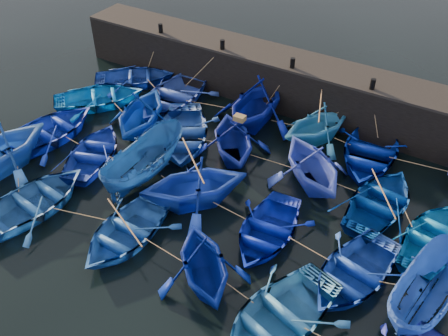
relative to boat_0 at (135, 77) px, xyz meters
The scene contains 33 objects.
ground 11.73m from the boat_0, 42.05° to the right, with size 120.00×120.00×0.00m, color black.
quay_wall 9.13m from the boat_0, 16.93° to the left, with size 26.00×2.50×2.50m, color black.
quay_top 9.34m from the boat_0, 16.93° to the left, with size 26.00×2.50×0.12m, color black.
bollard_0 3.06m from the boat_0, 68.09° to the left, with size 0.24×0.24×0.50m, color black.
bollard_1 5.57m from the boat_0, 20.41° to the left, with size 0.24×0.24×0.50m, color black.
bollard_2 9.20m from the boat_0, 11.37° to the left, with size 0.24×0.24×0.50m, color black.
bollard_3 13.05m from the boat_0, ahead, with size 0.24×0.24×0.50m, color black.
boat_0 is the anchor object (origin of this frame).
boat_1 3.18m from the boat_0, 13.09° to the right, with size 3.83×5.35×1.11m, color #2B45A7.
boat_2 7.78m from the boat_0, ahead, with size 4.19×4.86×2.56m, color #030F76.
boat_3 10.96m from the boat_0, ahead, with size 3.37×3.91×2.06m, color #2B7AC5.
boat_4 13.59m from the boat_0, ahead, with size 3.66×5.11×1.06m, color navy.
boat_6 2.74m from the boat_0, 94.00° to the right, with size 3.31×4.63×0.96m, color blue.
boat_7 4.95m from the boat_0, 46.58° to the right, with size 3.83×4.44×2.34m, color #083496.
boat_8 6.41m from the boat_0, 30.44° to the right, with size 3.64×5.09×1.06m, color #2853B2.
boat_9 8.80m from the boat_0, 20.43° to the right, with size 3.57×4.14×2.18m, color navy.
boat_10 12.38m from the boat_0, 13.75° to the right, with size 3.68×4.27×2.25m, color blue.
boat_11 15.36m from the boat_0, 11.22° to the right, with size 3.21×4.49×0.93m, color navy.
boat_12 17.83m from the boat_0, 12.41° to the right, with size 3.13×4.38×0.91m, color #0968B9.
boat_13 6.33m from the boat_0, 90.51° to the right, with size 3.55×4.96×1.03m, color #0D259B.
boat_14 7.10m from the boat_0, 65.79° to the right, with size 3.03×4.23×0.88m, color #132C96.
boat_15 8.52m from the boat_0, 47.91° to the right, with size 1.81×4.80×1.86m, color navy.
boat_16 10.76m from the boat_0, 37.81° to the right, with size 3.80×4.40×2.32m, color #112F9A.
boat_17 13.64m from the boat_0, 29.58° to the right, with size 3.01×4.21×0.87m, color #041799.
boat_18 16.88m from the boat_0, 24.49° to the right, with size 3.17×4.43×0.92m, color navy.
boat_19 18.96m from the boat_0, 21.11° to the right, with size 1.70×4.52×1.75m, color #214799.
boat_21 10.66m from the boat_0, 72.74° to the right, with size 3.39×4.74×0.98m, color #205695.
boat_22 12.05m from the boat_0, 52.37° to the right, with size 3.15×4.40×0.91m, color #1A4D95.
boat_23 14.68m from the boat_0, 41.52° to the right, with size 3.26×3.78×1.99m, color #001374.
boat_24 17.13m from the boat_0, 35.51° to the right, with size 3.43×4.79×0.99m, color #2B6FB1.
wooden_crate 9.25m from the boat_0, 19.77° to the right, with size 0.49×0.35×0.24m, color brown.
mooring_ropes 9.36m from the boat_0, 18.59° to the right, with size 17.98×11.87×2.10m.
loose_oars 11.55m from the boat_0, 24.42° to the right, with size 9.96×11.75×1.46m.
Camera 1 is at (8.66, -11.00, 14.01)m, focal length 40.00 mm.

